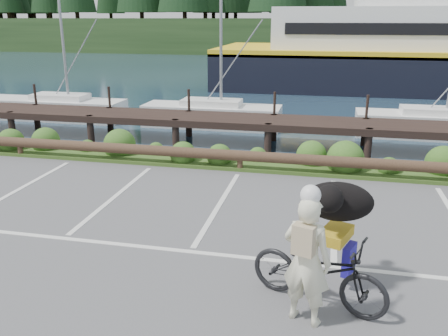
# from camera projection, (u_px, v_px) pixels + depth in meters

# --- Properties ---
(ground) EXTENTS (72.00, 72.00, 0.00)m
(ground) POSITION_uv_depth(u_px,v_px,m) (197.00, 242.00, 9.18)
(ground) COLOR #4E4E50
(harbor_backdrop) EXTENTS (170.00, 160.00, 30.00)m
(harbor_backdrop) POSITION_uv_depth(u_px,v_px,m) (320.00, 43.00, 82.09)
(harbor_backdrop) COLOR #1A2E40
(harbor_backdrop) RESTS_ON ground
(vegetation_strip) EXTENTS (34.00, 1.60, 0.10)m
(vegetation_strip) POSITION_uv_depth(u_px,v_px,m) (244.00, 162.00, 14.10)
(vegetation_strip) COLOR #3D5B21
(vegetation_strip) RESTS_ON ground
(log_rail) EXTENTS (32.00, 0.30, 0.60)m
(log_rail) POSITION_uv_depth(u_px,v_px,m) (240.00, 171.00, 13.46)
(log_rail) COLOR #443021
(log_rail) RESTS_ON ground
(bicycle) EXTENTS (2.26, 1.42, 1.12)m
(bicycle) POSITION_uv_depth(u_px,v_px,m) (318.00, 270.00, 7.06)
(bicycle) COLOR black
(bicycle) RESTS_ON ground
(cyclist) EXTENTS (0.81, 0.66, 1.91)m
(cyclist) POSITION_uv_depth(u_px,v_px,m) (307.00, 261.00, 6.54)
(cyclist) COLOR beige
(cyclist) RESTS_ON ground
(dog) EXTENTS (0.87, 1.21, 0.63)m
(dog) POSITION_uv_depth(u_px,v_px,m) (338.00, 201.00, 7.35)
(dog) COLOR black
(dog) RESTS_ON bicycle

